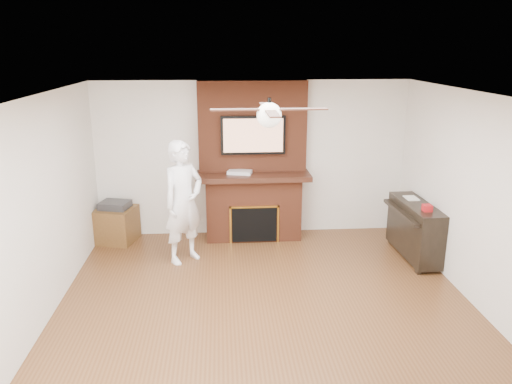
{
  "coord_description": "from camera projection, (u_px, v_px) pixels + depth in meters",
  "views": [
    {
      "loc": [
        -0.51,
        -5.12,
        3.01
      ],
      "look_at": [
        -0.07,
        0.9,
        1.23
      ],
      "focal_mm": 35.0,
      "sensor_mm": 36.0,
      "label": 1
    }
  ],
  "objects": [
    {
      "name": "candle_orange",
      "position": [
        244.0,
        237.0,
        8.01
      ],
      "size": [
        0.06,
        0.06,
        0.1
      ],
      "primitive_type": "cylinder",
      "color": "#E34A1A",
      "rests_on": "ground"
    },
    {
      "name": "candle_green",
      "position": [
        254.0,
        238.0,
        8.02
      ],
      "size": [
        0.07,
        0.07,
        0.09
      ],
      "primitive_type": "cylinder",
      "color": "#498C38",
      "rests_on": "ground"
    },
    {
      "name": "candle_blue",
      "position": [
        268.0,
        237.0,
        8.02
      ],
      "size": [
        0.06,
        0.06,
        0.09
      ],
      "primitive_type": "cylinder",
      "color": "#314A95",
      "rests_on": "ground"
    },
    {
      "name": "tv",
      "position": [
        253.0,
        135.0,
        7.7
      ],
      "size": [
        1.0,
        0.08,
        0.6
      ],
      "color": "black",
      "rests_on": "fireplace"
    },
    {
      "name": "person",
      "position": [
        184.0,
        202.0,
        7.04
      ],
      "size": [
        0.77,
        0.75,
        1.77
      ],
      "primitive_type": "imported",
      "rotation": [
        0.0,
        0.0,
        0.71
      ],
      "color": "white",
      "rests_on": "ground"
    },
    {
      "name": "cable_box",
      "position": [
        240.0,
        172.0,
        7.8
      ],
      "size": [
        0.41,
        0.29,
        0.05
      ],
      "primitive_type": "cube",
      "rotation": [
        0.0,
        0.0,
        -0.25
      ],
      "color": "silver",
      "rests_on": "fireplace"
    },
    {
      "name": "ceiling_fan",
      "position": [
        269.0,
        114.0,
        5.12
      ],
      "size": [
        1.21,
        1.21,
        0.31
      ],
      "color": "black",
      "rests_on": "room_shell"
    },
    {
      "name": "fireplace",
      "position": [
        253.0,
        177.0,
        7.94
      ],
      "size": [
        1.78,
        0.64,
        2.5
      ],
      "color": "brown",
      "rests_on": "ground"
    },
    {
      "name": "room_shell",
      "position": [
        268.0,
        214.0,
        5.43
      ],
      "size": [
        5.36,
        5.86,
        2.86
      ],
      "color": "#512F17",
      "rests_on": "ground"
    },
    {
      "name": "side_table",
      "position": [
        116.0,
        223.0,
        7.92
      ],
      "size": [
        0.69,
        0.69,
        0.66
      ],
      "rotation": [
        0.0,
        0.0,
        -0.25
      ],
      "color": "#563718",
      "rests_on": "ground"
    },
    {
      "name": "candle_cream",
      "position": [
        256.0,
        237.0,
        8.02
      ],
      "size": [
        0.08,
        0.08,
        0.1
      ],
      "primitive_type": "cylinder",
      "color": "#FDEDC9",
      "rests_on": "ground"
    },
    {
      "name": "piano",
      "position": [
        415.0,
        229.0,
        7.28
      ],
      "size": [
        0.5,
        1.28,
        0.92
      ],
      "rotation": [
        0.0,
        0.0,
        0.03
      ],
      "color": "black",
      "rests_on": "ground"
    }
  ]
}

